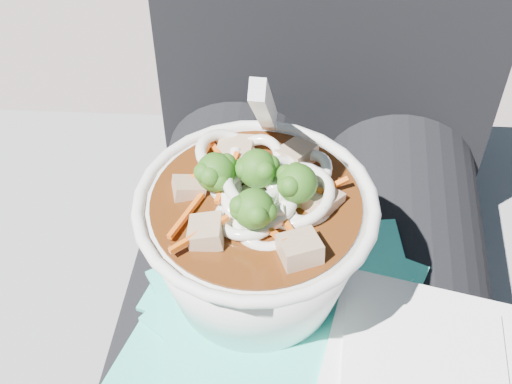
# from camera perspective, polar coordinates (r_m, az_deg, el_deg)

# --- Properties ---
(stone_ledge) EXTENTS (1.03, 0.57, 0.47)m
(stone_ledge) POSITION_cam_1_polar(r_m,az_deg,el_deg) (0.99, 3.56, -14.36)
(stone_ledge) COLOR slate
(stone_ledge) RESTS_ON ground
(lap) EXTENTS (0.33, 0.48, 0.16)m
(lap) POSITION_cam_1_polar(r_m,az_deg,el_deg) (0.64, 3.84, -12.32)
(lap) COLOR black
(lap) RESTS_ON stone_ledge
(person_body) EXTENTS (0.34, 0.94, 1.02)m
(person_body) POSITION_cam_1_polar(r_m,az_deg,el_deg) (0.68, 4.48, -4.85)
(person_body) COLOR black
(person_body) RESTS_ON ground
(plastic_bag) EXTENTS (0.25, 0.27, 0.01)m
(plastic_bag) POSITION_cam_1_polar(r_m,az_deg,el_deg) (0.55, 1.86, -9.60)
(plastic_bag) COLOR #31CDB5
(plastic_bag) RESTS_ON lap
(napkins) EXTENTS (0.16, 0.16, 0.01)m
(napkins) POSITION_cam_1_polar(r_m,az_deg,el_deg) (0.53, 13.30, -13.68)
(napkins) COLOR white
(napkins) RESTS_ON plastic_bag
(udon_bowl) EXTENTS (0.18, 0.18, 0.20)m
(udon_bowl) POSITION_cam_1_polar(r_m,az_deg,el_deg) (0.51, 0.06, -3.27)
(udon_bowl) COLOR white
(udon_bowl) RESTS_ON plastic_bag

